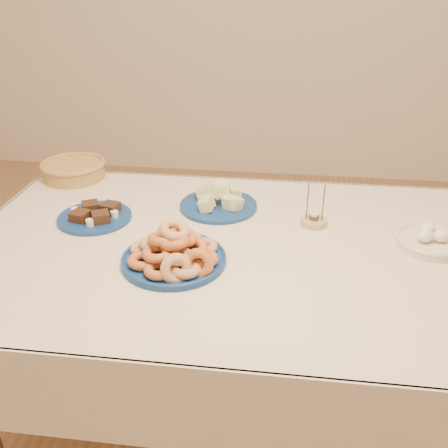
{
  "coord_description": "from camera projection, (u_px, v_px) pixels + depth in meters",
  "views": [
    {
      "loc": [
        0.17,
        -1.37,
        1.55
      ],
      "look_at": [
        0.0,
        -0.05,
        0.85
      ],
      "focal_mm": 40.0,
      "sensor_mm": 36.0,
      "label": 1
    }
  ],
  "objects": [
    {
      "name": "egg_bowl",
      "position": [
        430.0,
        241.0,
        1.57
      ],
      "size": [
        0.27,
        0.27,
        0.07
      ],
      "rotation": [
        0.0,
        0.0,
        0.38
      ],
      "color": "beige",
      "rests_on": "dining_table"
    },
    {
      "name": "donut_platter",
      "position": [
        174.0,
        252.0,
        1.48
      ],
      "size": [
        0.42,
        0.42,
        0.14
      ],
      "rotation": [
        0.0,
        0.0,
        0.42
      ],
      "color": "navy",
      "rests_on": "dining_table"
    },
    {
      "name": "ground",
      "position": [
        226.0,
        411.0,
        1.94
      ],
      "size": [
        5.0,
        5.0,
        0.0
      ],
      "primitive_type": "plane",
      "color": "#986D48",
      "rests_on": "ground"
    },
    {
      "name": "candle_holder",
      "position": [
        314.0,
        221.0,
        1.71
      ],
      "size": [
        0.1,
        0.1,
        0.15
      ],
      "rotation": [
        0.0,
        0.0,
        -0.1
      ],
      "color": "tan",
      "rests_on": "dining_table"
    },
    {
      "name": "brownie_plate",
      "position": [
        95.0,
        216.0,
        1.74
      ],
      "size": [
        0.29,
        0.29,
        0.05
      ],
      "rotation": [
        0.0,
        0.0,
        0.16
      ],
      "color": "navy",
      "rests_on": "dining_table"
    },
    {
      "name": "dining_table",
      "position": [
        226.0,
        272.0,
        1.64
      ],
      "size": [
        1.71,
        1.11,
        0.75
      ],
      "color": "brown",
      "rests_on": "ground"
    },
    {
      "name": "wicker_basket",
      "position": [
        74.0,
        169.0,
        2.07
      ],
      "size": [
        0.35,
        0.35,
        0.07
      ],
      "rotation": [
        0.0,
        0.0,
        0.41
      ],
      "color": "olive",
      "rests_on": "dining_table"
    },
    {
      "name": "melon_plate",
      "position": [
        219.0,
        202.0,
        1.82
      ],
      "size": [
        0.36,
        0.36,
        0.1
      ],
      "rotation": [
        0.0,
        0.0,
        0.35
      ],
      "color": "navy",
      "rests_on": "dining_table"
    }
  ]
}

